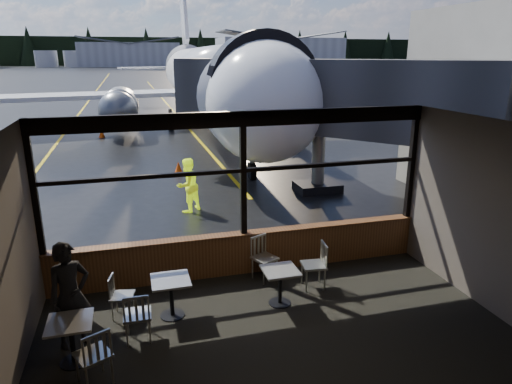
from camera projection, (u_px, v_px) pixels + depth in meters
name	position (u px, v px, depth m)	size (l,w,h in m)	color
ground_plane	(134.00, 73.00, 120.64)	(520.00, 520.00, 0.00)	black
carpet_floor	(290.00, 355.00, 7.21)	(8.00, 6.00, 0.01)	black
ceiling	(296.00, 136.00, 6.20)	(8.00, 6.00, 0.04)	#38332D
window_sill	(244.00, 253.00, 9.85)	(8.00, 0.28, 0.90)	#543019
window_header	(243.00, 119.00, 9.01)	(8.00, 0.18, 0.30)	black
mullion_left	(34.00, 190.00, 8.33)	(0.12, 0.12, 2.60)	black
mullion_centre	(243.00, 175.00, 9.34)	(0.12, 0.12, 2.60)	black
mullion_right	(412.00, 163.00, 10.36)	(0.12, 0.12, 2.60)	black
window_transom	(243.00, 170.00, 9.31)	(8.00, 0.10, 0.08)	black
airliner	(207.00, 36.00, 27.32)	(30.82, 36.99, 11.30)	white
jet_bridge	(307.00, 122.00, 15.28)	(8.96, 10.95, 4.78)	#28282A
cafe_table_near	(280.00, 287.00, 8.62)	(0.65, 0.65, 0.72)	#9C9790
cafe_table_mid	(172.00, 298.00, 8.20)	(0.67, 0.67, 0.74)	#ADA69F
cafe_table_left	(72.00, 342.00, 6.95)	(0.66, 0.66, 0.73)	gray
chair_near_e	(314.00, 266.00, 9.20)	(0.53, 0.53, 0.97)	#AEAA9D
chair_near_n	(265.00, 259.00, 9.54)	(0.51, 0.51, 0.94)	beige
chair_mid_s	(137.00, 315.00, 7.49)	(0.51, 0.51, 0.93)	beige
chair_mid_w	(122.00, 296.00, 8.18)	(0.45, 0.45, 0.82)	#B1ACA0
chair_left_s	(93.00, 355.00, 6.48)	(0.51, 0.51, 0.94)	beige
passenger	(70.00, 295.00, 7.25)	(0.65, 0.43, 1.79)	black
ground_crew	(188.00, 185.00, 13.65)	(0.79, 0.62, 1.63)	#BFF219
cone_nose	(178.00, 168.00, 18.07)	(0.36, 0.36, 0.51)	#FA4207
cone_wing	(102.00, 133.00, 26.15)	(0.35, 0.35, 0.49)	#FB6107
hangar_mid	(129.00, 53.00, 179.13)	(38.00, 15.00, 10.00)	silver
hangar_right	(280.00, 51.00, 187.80)	(50.00, 20.00, 12.00)	silver
fuel_tank_a	(46.00, 59.00, 169.24)	(8.00, 8.00, 6.00)	silver
fuel_tank_b	(75.00, 59.00, 171.81)	(8.00, 8.00, 6.00)	silver
fuel_tank_c	(103.00, 59.00, 174.38)	(8.00, 8.00, 6.00)	silver
treeline	(128.00, 51.00, 201.90)	(360.00, 3.00, 12.00)	black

